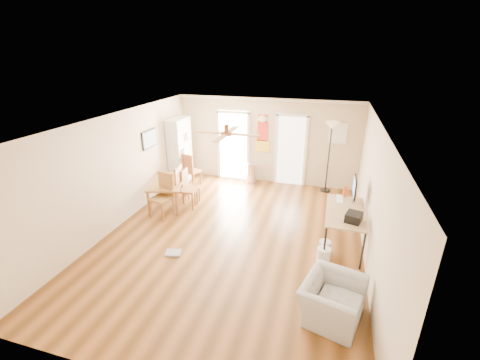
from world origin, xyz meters
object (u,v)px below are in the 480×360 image
(bookshelf, at_px, (180,151))
(dining_chair_near, at_px, (161,196))
(torchiere_lamp, at_px, (329,158))
(wastebasket_a, at_px, (325,247))
(dining_chair_right_a, at_px, (191,187))
(trash_can, at_px, (252,173))
(wastebasket_b, at_px, (324,255))
(armchair, at_px, (332,300))
(dining_chair_far, at_px, (192,169))
(dining_chair_right_b, at_px, (187,187))
(dining_table, at_px, (168,193))
(printer, at_px, (354,217))
(computer_desk, at_px, (343,228))

(bookshelf, distance_m, dining_chair_near, 2.34)
(torchiere_lamp, distance_m, wastebasket_a, 3.38)
(dining_chair_near, xyz_separation_m, wastebasket_a, (3.97, -0.51, -0.41))
(dining_chair_right_a, xyz_separation_m, trash_can, (1.21, 1.82, -0.14))
(trash_can, distance_m, wastebasket_b, 4.27)
(armchair, bearing_deg, dining_chair_far, 59.74)
(dining_chair_right_b, bearing_deg, wastebasket_b, -118.54)
(bookshelf, xyz_separation_m, wastebasket_a, (4.51, -2.73, -0.87))
(armchair, bearing_deg, torchiere_lamp, 18.33)
(dining_chair_near, relative_size, torchiere_lamp, 0.53)
(bookshelf, height_order, dining_chair_right_a, bookshelf)
(dining_table, bearing_deg, dining_chair_far, 87.74)
(dining_chair_right_a, relative_size, armchair, 0.96)
(dining_table, height_order, dining_chair_right_a, dining_chair_right_a)
(dining_chair_near, xyz_separation_m, printer, (4.43, -0.51, 0.36))
(torchiere_lamp, height_order, computer_desk, torchiere_lamp)
(wastebasket_a, bearing_deg, bookshelf, 148.83)
(dining_chair_right_b, height_order, armchair, dining_chair_right_b)
(computer_desk, relative_size, wastebasket_b, 5.04)
(printer, bearing_deg, torchiere_lamp, 115.75)
(dining_table, distance_m, dining_chair_near, 0.69)
(printer, height_order, wastebasket_a, printer)
(trash_can, bearing_deg, torchiere_lamp, 0.39)
(dining_table, relative_size, dining_chair_right_b, 1.23)
(bookshelf, bearing_deg, dining_chair_near, -58.07)
(armchair, bearing_deg, wastebasket_b, 22.28)
(printer, bearing_deg, bookshelf, 166.90)
(computer_desk, xyz_separation_m, armchair, (-0.17, -2.10, -0.09))
(bookshelf, relative_size, computer_desk, 1.31)
(bookshelf, bearing_deg, computer_desk, -7.60)
(dining_table, distance_m, dining_chair_right_a, 0.63)
(dining_chair_right_b, relative_size, computer_desk, 0.72)
(dining_table, relative_size, dining_chair_far, 1.35)
(bookshelf, height_order, computer_desk, bookshelf)
(dining_chair_far, distance_m, printer, 5.25)
(trash_can, relative_size, computer_desk, 0.42)
(dining_chair_right_b, bearing_deg, armchair, -133.55)
(wastebasket_a, height_order, armchair, armchair)
(bookshelf, relative_size, dining_chair_far, 1.99)
(bookshelf, relative_size, trash_can, 3.09)
(trash_can, distance_m, printer, 4.35)
(dining_chair_far, distance_m, wastebasket_b, 5.01)
(dining_chair_right_b, distance_m, trash_can, 2.41)
(bookshelf, xyz_separation_m, torchiere_lamp, (4.40, 0.53, 0.02))
(computer_desk, relative_size, wastebasket_a, 5.46)
(dining_chair_near, height_order, printer, dining_chair_near)
(torchiere_lamp, bearing_deg, dining_chair_right_b, -148.96)
(dining_chair_far, bearing_deg, bookshelf, -0.31)
(dining_chair_near, height_order, computer_desk, dining_chair_near)
(dining_chair_right_a, xyz_separation_m, printer, (4.05, -1.43, 0.44))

